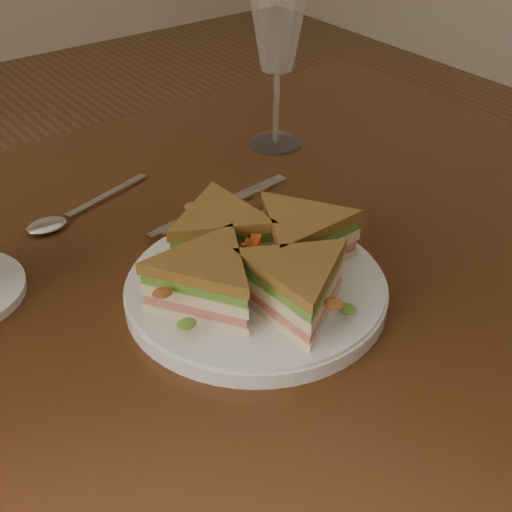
% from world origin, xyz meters
% --- Properties ---
extents(table, '(1.20, 0.80, 0.75)m').
position_xyz_m(table, '(0.00, 0.00, 0.65)').
color(table, black).
rests_on(table, ground).
extents(plate, '(0.26, 0.26, 0.02)m').
position_xyz_m(plate, '(0.04, -0.09, 0.76)').
color(plate, white).
rests_on(plate, table).
extents(sandwich_wedges, '(0.25, 0.25, 0.06)m').
position_xyz_m(sandwich_wedges, '(0.04, -0.09, 0.80)').
color(sandwich_wedges, beige).
rests_on(sandwich_wedges, plate).
extents(crisps_mound, '(0.09, 0.09, 0.05)m').
position_xyz_m(crisps_mound, '(0.04, -0.09, 0.79)').
color(crisps_mound, '#B94917').
rests_on(crisps_mound, plate).
extents(spoon, '(0.18, 0.07, 0.01)m').
position_xyz_m(spoon, '(-0.06, 0.17, 0.75)').
color(spoon, silver).
rests_on(spoon, table).
extents(knife, '(0.22, 0.04, 0.00)m').
position_xyz_m(knife, '(0.10, 0.08, 0.75)').
color(knife, silver).
rests_on(knife, table).
extents(wine_glass, '(0.08, 0.08, 0.23)m').
position_xyz_m(wine_glass, '(0.27, 0.18, 0.91)').
color(wine_glass, white).
rests_on(wine_glass, table).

